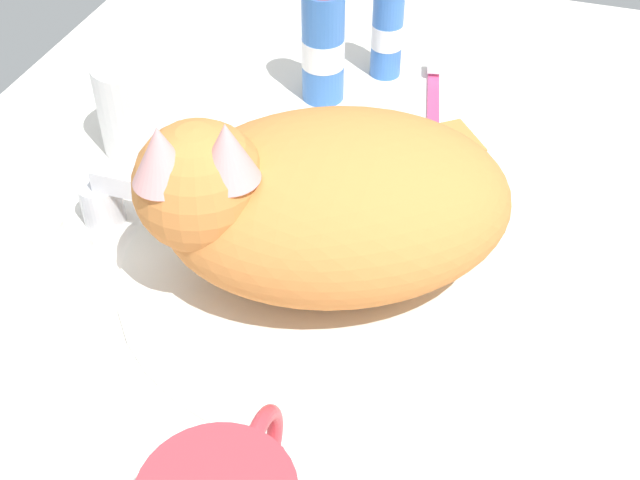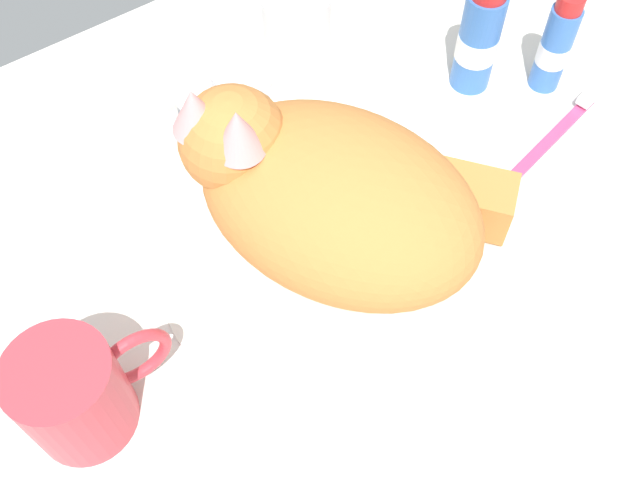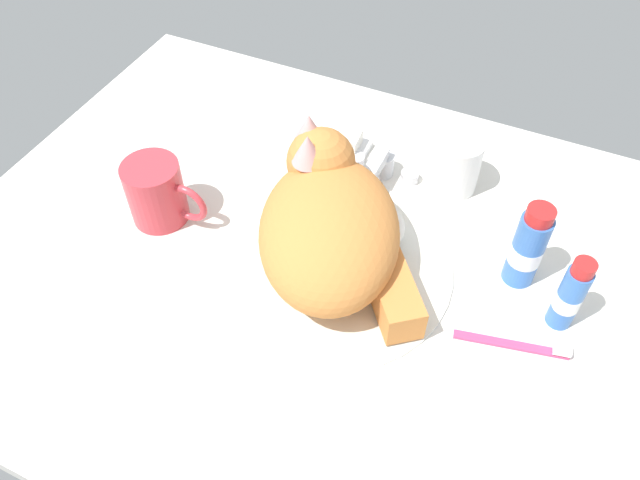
# 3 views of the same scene
# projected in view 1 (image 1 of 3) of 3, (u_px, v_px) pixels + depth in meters

# --- Properties ---
(ground_plane) EXTENTS (1.10, 0.83, 0.03)m
(ground_plane) POSITION_uv_depth(u_px,v_px,m) (336.00, 284.00, 0.69)
(ground_plane) COLOR silver
(sink_basin) EXTENTS (0.35, 0.35, 0.01)m
(sink_basin) POSITION_uv_depth(u_px,v_px,m) (336.00, 267.00, 0.68)
(sink_basin) COLOR silver
(sink_basin) RESTS_ON ground_plane
(faucet) EXTENTS (0.12, 0.09, 0.06)m
(faucet) POSITION_uv_depth(u_px,v_px,m) (112.00, 200.00, 0.71)
(faucet) COLOR silver
(faucet) RESTS_ON ground_plane
(cat) EXTENTS (0.30, 0.32, 0.16)m
(cat) POSITION_uv_depth(u_px,v_px,m) (319.00, 199.00, 0.63)
(cat) COLOR #D17F3D
(cat) RESTS_ON sink_basin
(rinse_cup) EXTENTS (0.07, 0.07, 0.09)m
(rinse_cup) POSITION_uv_depth(u_px,v_px,m) (137.00, 106.00, 0.78)
(rinse_cup) COLOR white
(rinse_cup) RESTS_ON ground_plane
(soap_dish) EXTENTS (0.09, 0.06, 0.01)m
(soap_dish) POSITION_uv_depth(u_px,v_px,m) (29.00, 272.00, 0.67)
(soap_dish) COLOR white
(soap_dish) RESTS_ON ground_plane
(soap_bar) EXTENTS (0.07, 0.05, 0.03)m
(soap_bar) POSITION_uv_depth(u_px,v_px,m) (24.00, 255.00, 0.66)
(soap_bar) COLOR white
(soap_bar) RESTS_ON soap_dish
(toothpaste_bottle) EXTENTS (0.04, 0.04, 0.13)m
(toothpaste_bottle) POSITION_uv_depth(u_px,v_px,m) (323.00, 43.00, 0.83)
(toothpaste_bottle) COLOR #3870C6
(toothpaste_bottle) RESTS_ON ground_plane
(mouthwash_bottle) EXTENTS (0.03, 0.03, 0.12)m
(mouthwash_bottle) POSITION_uv_depth(u_px,v_px,m) (387.00, 27.00, 0.87)
(mouthwash_bottle) COLOR #3870C6
(mouthwash_bottle) RESTS_ON ground_plane
(toothbrush) EXTENTS (0.14, 0.04, 0.02)m
(toothbrush) POSITION_uv_depth(u_px,v_px,m) (434.00, 97.00, 0.87)
(toothbrush) COLOR #D83F72
(toothbrush) RESTS_ON ground_plane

